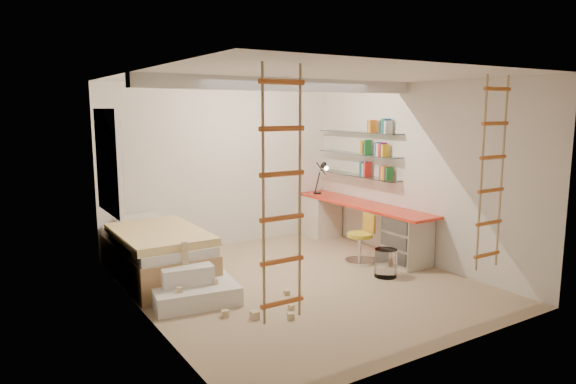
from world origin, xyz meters
TOP-DOWN VIEW (x-y plane):
  - floor at (0.00, 0.00)m, footprint 4.50×4.50m
  - ceiling_beam at (0.00, 0.30)m, footprint 4.00×0.18m
  - window_frame at (-1.97, 1.50)m, footprint 0.06×1.15m
  - window_blind at (-1.93, 1.50)m, footprint 0.02×1.00m
  - rope_ladder_left at (-1.35, -1.75)m, footprint 0.41×0.04m
  - rope_ladder_right at (1.35, -1.75)m, footprint 0.41×0.04m
  - waste_bin at (1.11, -0.39)m, footprint 0.30×0.30m
  - desk at (1.72, 0.86)m, footprint 0.56×2.80m
  - shelves at (1.87, 1.13)m, footprint 0.25×1.80m
  - bed at (-1.48, 1.23)m, footprint 1.02×2.00m
  - task_lamp at (1.67, 1.82)m, footprint 0.14×0.36m
  - swivel_chair at (1.24, 0.28)m, footprint 0.47×0.47m
  - play_platform at (-1.41, 0.17)m, footprint 1.06×0.88m
  - toy_blocks at (-1.12, -0.18)m, footprint 1.33×1.24m
  - books at (1.87, 1.13)m, footprint 0.14×0.64m

SIDE VIEW (x-z plane):
  - floor at x=0.00m, z-range 0.00..0.00m
  - play_platform at x=-1.41m, z-range -0.05..0.38m
  - waste_bin at x=1.11m, z-range 0.00..0.37m
  - toy_blocks at x=-1.12m, z-range -0.10..0.60m
  - swivel_chair at x=1.24m, z-range -0.09..0.62m
  - bed at x=-1.48m, z-range -0.02..0.67m
  - desk at x=1.72m, z-range 0.03..0.78m
  - task_lamp at x=1.67m, z-range 0.85..1.42m
  - shelves at x=1.87m, z-range 1.14..1.86m
  - rope_ladder_left at x=-1.35m, z-range 0.45..2.58m
  - rope_ladder_right at x=1.35m, z-range 0.45..2.58m
  - window_frame at x=-1.97m, z-range 0.88..2.23m
  - window_blind at x=-1.93m, z-range 0.95..2.15m
  - books at x=1.87m, z-range 1.13..2.05m
  - ceiling_beam at x=0.00m, z-range 2.44..2.60m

